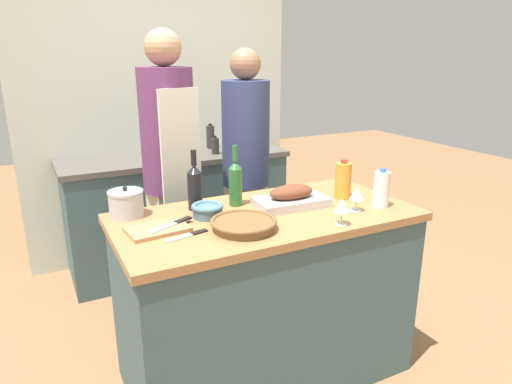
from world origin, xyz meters
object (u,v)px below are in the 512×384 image
(juice_jug, at_px, (343,180))
(wine_bottle_green, at_px, (195,186))
(wine_glass_right, at_px, (357,194))
(person_cook_aproned, at_px, (170,167))
(condiment_bottle_tall, at_px, (210,137))
(knife_chef, at_px, (172,224))
(wine_bottle_dark, at_px, (235,182))
(roasting_pan, at_px, (291,198))
(mixing_bowl, at_px, (207,210))
(knife_paring, at_px, (188,235))
(condiment_bottle_short, at_px, (215,146))
(cutting_board, at_px, (158,229))
(condiment_bottle_extra, at_px, (172,139))
(person_cook_guest, at_px, (246,165))
(wicker_basket, at_px, (244,224))
(milk_jug, at_px, (381,189))
(stock_pot, at_px, (126,203))
(wine_glass_left, at_px, (342,206))

(juice_jug, bearing_deg, wine_bottle_green, 165.89)
(wine_glass_right, bearing_deg, person_cook_aproned, 125.70)
(wine_glass_right, distance_m, condiment_bottle_tall, 1.77)
(knife_chef, height_order, condiment_bottle_tall, condiment_bottle_tall)
(juice_jug, bearing_deg, wine_bottle_dark, 164.57)
(wine_glass_right, bearing_deg, knife_chef, 168.35)
(roasting_pan, height_order, mixing_bowl, roasting_pan)
(knife_paring, height_order, condiment_bottle_short, condiment_bottle_short)
(cutting_board, bearing_deg, knife_chef, 0.89)
(knife_paring, distance_m, condiment_bottle_extra, 1.79)
(cutting_board, bearing_deg, person_cook_guest, 44.46)
(roasting_pan, distance_m, person_cook_aproned, 0.84)
(wicker_basket, distance_m, cutting_board, 0.38)
(juice_jug, xyz_separation_m, wine_bottle_green, (-0.77, 0.19, 0.02))
(mixing_bowl, relative_size, milk_jug, 0.77)
(wine_bottle_dark, height_order, wine_glass_right, wine_bottle_dark)
(person_cook_guest, bearing_deg, roasting_pan, -115.21)
(juice_jug, relative_size, condiment_bottle_extra, 1.02)
(knife_paring, bearing_deg, wine_glass_right, -4.64)
(mixing_bowl, height_order, condiment_bottle_tall, condiment_bottle_tall)
(wicker_basket, bearing_deg, wine_glass_right, -2.47)
(cutting_board, height_order, stock_pot, stock_pot)
(wicker_basket, relative_size, mixing_bowl, 1.93)
(wine_bottle_green, bearing_deg, knife_chef, -131.87)
(roasting_pan, xyz_separation_m, wine_glass_left, (0.07, -0.33, 0.05))
(mixing_bowl, distance_m, condiment_bottle_tall, 1.63)
(roasting_pan, xyz_separation_m, wine_glass_right, (0.25, -0.21, 0.04))
(wicker_basket, xyz_separation_m, knife_paring, (-0.25, 0.04, -0.02))
(wine_glass_right, relative_size, knife_chef, 0.52)
(person_cook_aproned, bearing_deg, wicker_basket, -96.95)
(mixing_bowl, bearing_deg, juice_jug, -4.24)
(juice_jug, relative_size, condiment_bottle_tall, 1.06)
(knife_paring, xyz_separation_m, person_cook_aproned, (0.18, 0.86, 0.09))
(condiment_bottle_short, bearing_deg, condiment_bottle_extra, 136.61)
(wine_glass_right, bearing_deg, roasting_pan, 140.25)
(mixing_bowl, height_order, knife_paring, mixing_bowl)
(person_cook_aproned, distance_m, person_cook_guest, 0.55)
(wine_bottle_dark, bearing_deg, knife_chef, -156.64)
(wine_bottle_dark, distance_m, wine_glass_left, 0.57)
(wine_bottle_green, height_order, wine_bottle_dark, wine_bottle_dark)
(stock_pot, xyz_separation_m, condiment_bottle_extra, (0.64, 1.35, 0.03))
(cutting_board, relative_size, wine_glass_left, 2.22)
(stock_pot, bearing_deg, knife_paring, -64.01)
(mixing_bowl, relative_size, person_cook_aproned, 0.09)
(mixing_bowl, distance_m, person_cook_aproned, 0.68)
(mixing_bowl, bearing_deg, wine_bottle_dark, 27.20)
(person_cook_guest, bearing_deg, milk_jug, -90.69)
(knife_chef, height_order, knife_paring, knife_chef)
(wine_glass_left, relative_size, person_cook_aproned, 0.07)
(mixing_bowl, relative_size, wine_glass_right, 1.27)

